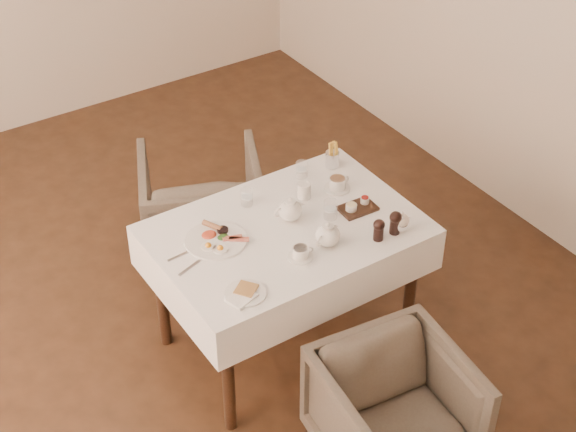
% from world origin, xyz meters
% --- Properties ---
extents(table, '(1.28, 0.88, 0.75)m').
position_xyz_m(table, '(0.41, -0.41, 0.64)').
color(table, black).
rests_on(table, ground).
extents(armchair_near, '(0.70, 0.72, 0.59)m').
position_xyz_m(armchair_near, '(0.40, -1.30, 0.29)').
color(armchair_near, '#4E4239').
rests_on(armchair_near, ground).
extents(armchair_far, '(0.91, 0.92, 0.64)m').
position_xyz_m(armchair_far, '(0.42, 0.51, 0.32)').
color(armchair_far, '#4E4239').
rests_on(armchair_far, ground).
extents(breakfast_plate, '(0.30, 0.30, 0.04)m').
position_xyz_m(breakfast_plate, '(0.08, -0.31, 0.77)').
color(breakfast_plate, white).
rests_on(breakfast_plate, table).
extents(side_plate, '(0.20, 0.19, 0.02)m').
position_xyz_m(side_plate, '(-0.01, -0.71, 0.76)').
color(side_plate, white).
rests_on(side_plate, table).
extents(teapot_centre, '(0.18, 0.14, 0.13)m').
position_xyz_m(teapot_centre, '(0.46, -0.36, 0.82)').
color(teapot_centre, white).
rests_on(teapot_centre, table).
extents(teapot_front, '(0.20, 0.17, 0.13)m').
position_xyz_m(teapot_front, '(0.50, -0.62, 0.82)').
color(teapot_front, white).
rests_on(teapot_front, table).
extents(creamer, '(0.08, 0.08, 0.08)m').
position_xyz_m(creamer, '(0.63, -0.24, 0.80)').
color(creamer, white).
rests_on(creamer, table).
extents(teacup_near, '(0.12, 0.12, 0.06)m').
position_xyz_m(teacup_near, '(0.34, -0.63, 0.78)').
color(teacup_near, white).
rests_on(teacup_near, table).
extents(teacup_far, '(0.13, 0.13, 0.07)m').
position_xyz_m(teacup_far, '(0.81, -0.27, 0.79)').
color(teacup_far, white).
rests_on(teacup_far, table).
extents(glass_left, '(0.07, 0.07, 0.09)m').
position_xyz_m(glass_left, '(0.35, -0.14, 0.80)').
color(glass_left, silver).
rests_on(glass_left, table).
extents(glass_mid, '(0.07, 0.07, 0.10)m').
position_xyz_m(glass_mid, '(0.64, -0.45, 0.80)').
color(glass_mid, silver).
rests_on(glass_mid, table).
extents(glass_right, '(0.08, 0.08, 0.09)m').
position_xyz_m(glass_right, '(0.72, -0.08, 0.80)').
color(glass_right, silver).
rests_on(glass_right, table).
extents(condiment_board, '(0.19, 0.13, 0.05)m').
position_xyz_m(condiment_board, '(0.79, -0.47, 0.77)').
color(condiment_board, black).
rests_on(condiment_board, table).
extents(pepper_mill_left, '(0.06, 0.06, 0.12)m').
position_xyz_m(pepper_mill_left, '(0.73, -0.72, 0.81)').
color(pepper_mill_left, black).
rests_on(pepper_mill_left, table).
extents(pepper_mill_right, '(0.06, 0.06, 0.12)m').
position_xyz_m(pepper_mill_right, '(0.83, -0.72, 0.82)').
color(pepper_mill_right, black).
rests_on(pepper_mill_right, table).
extents(silver_pot, '(0.12, 0.11, 0.11)m').
position_xyz_m(silver_pot, '(0.86, -0.72, 0.81)').
color(silver_pot, white).
rests_on(silver_pot, table).
extents(fries_cup, '(0.07, 0.07, 0.16)m').
position_xyz_m(fries_cup, '(0.91, -0.09, 0.82)').
color(fries_cup, silver).
rests_on(fries_cup, table).
extents(cutlery_fork, '(0.19, 0.03, 0.00)m').
position_xyz_m(cutlery_fork, '(-0.09, -0.31, 0.76)').
color(cutlery_fork, silver).
rests_on(cutlery_fork, table).
extents(cutlery_knife, '(0.19, 0.08, 0.00)m').
position_xyz_m(cutlery_knife, '(-0.09, -0.40, 0.76)').
color(cutlery_knife, silver).
rests_on(cutlery_knife, table).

